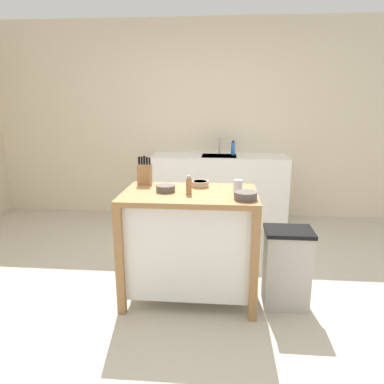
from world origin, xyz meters
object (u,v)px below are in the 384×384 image
(trash_bin, at_px, (286,267))
(sink_faucet, at_px, (220,146))
(knife_block, at_px, (145,174))
(bowl_ceramic_wide, at_px, (246,195))
(bowl_ceramic_small, at_px, (200,184))
(drinking_cup, at_px, (238,186))
(bowl_stoneware_deep, at_px, (166,188))
(kitchen_island, at_px, (190,239))
(pepper_grinder, at_px, (189,185))
(bottle_dish_soap, at_px, (233,148))

(trash_bin, height_order, sink_faucet, sink_faucet)
(knife_block, xyz_separation_m, bowl_ceramic_wide, (0.82, -0.41, -0.06))
(bowl_ceramic_small, relative_size, drinking_cup, 1.36)
(bowl_ceramic_small, xyz_separation_m, trash_bin, (0.69, -0.25, -0.60))
(bowl_stoneware_deep, relative_size, drinking_cup, 1.42)
(knife_block, relative_size, sink_faucet, 1.11)
(trash_bin, bearing_deg, sink_faucet, 104.64)
(knife_block, xyz_separation_m, bowl_stoneware_deep, (0.21, -0.23, -0.06))
(kitchen_island, distance_m, knife_block, 0.67)
(kitchen_island, relative_size, drinking_cup, 10.03)
(kitchen_island, distance_m, drinking_cup, 0.57)
(kitchen_island, bearing_deg, drinking_cup, 0.78)
(bowl_stoneware_deep, height_order, bowl_ceramic_wide, bowl_ceramic_wide)
(bowl_ceramic_wide, height_order, trash_bin, bowl_ceramic_wide)
(drinking_cup, xyz_separation_m, pepper_grinder, (-0.37, -0.07, 0.02))
(bottle_dish_soap, bearing_deg, bowl_ceramic_wide, -88.92)
(trash_bin, distance_m, sink_faucet, 2.32)
(trash_bin, bearing_deg, bowl_ceramic_wide, -161.88)
(kitchen_island, distance_m, bottle_dish_soap, 2.09)
(knife_block, relative_size, bowl_stoneware_deep, 1.65)
(drinking_cup, height_order, trash_bin, drinking_cup)
(bowl_ceramic_wide, bearing_deg, bowl_ceramic_small, 133.66)
(sink_faucet, distance_m, bottle_dish_soap, 0.19)
(knife_block, height_order, pepper_grinder, knife_block)
(drinking_cup, relative_size, pepper_grinder, 0.70)
(bowl_ceramic_small, xyz_separation_m, bowl_ceramic_wide, (0.35, -0.37, 0.01))
(drinking_cup, distance_m, bottle_dish_soap, 2.00)
(drinking_cup, distance_m, trash_bin, 0.74)
(knife_block, distance_m, bowl_ceramic_wide, 0.92)
(bowl_ceramic_small, relative_size, bowl_ceramic_wide, 0.86)
(bowl_ceramic_small, bearing_deg, sink_faucet, 86.06)
(bowl_ceramic_small, relative_size, trash_bin, 0.22)
(bowl_stoneware_deep, distance_m, bottle_dish_soap, 2.08)
(trash_bin, height_order, bottle_dish_soap, bottle_dish_soap)
(bottle_dish_soap, bearing_deg, knife_block, -113.59)
(bowl_ceramic_small, relative_size, bottle_dish_soap, 0.76)
(bowl_ceramic_wide, bearing_deg, pepper_grinder, 164.13)
(drinking_cup, relative_size, trash_bin, 0.16)
(drinking_cup, bearing_deg, knife_block, 163.74)
(kitchen_island, distance_m, sink_faucet, 2.15)
(kitchen_island, height_order, drinking_cup, drinking_cup)
(bowl_ceramic_wide, bearing_deg, drinking_cup, 104.98)
(kitchen_island, xyz_separation_m, drinking_cup, (0.37, 0.00, 0.44))
(bowl_ceramic_small, distance_m, sink_faucet, 1.90)
(bowl_stoneware_deep, xyz_separation_m, bowl_ceramic_wide, (0.60, -0.18, 0.00))
(kitchen_island, xyz_separation_m, bottle_dish_soap, (0.38, 2.01, 0.47))
(bowl_stoneware_deep, xyz_separation_m, bottle_dish_soap, (0.56, 2.00, 0.05))
(knife_block, relative_size, pepper_grinder, 1.65)
(knife_block, xyz_separation_m, trash_bin, (1.16, -0.30, -0.66))
(knife_block, distance_m, trash_bin, 1.37)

